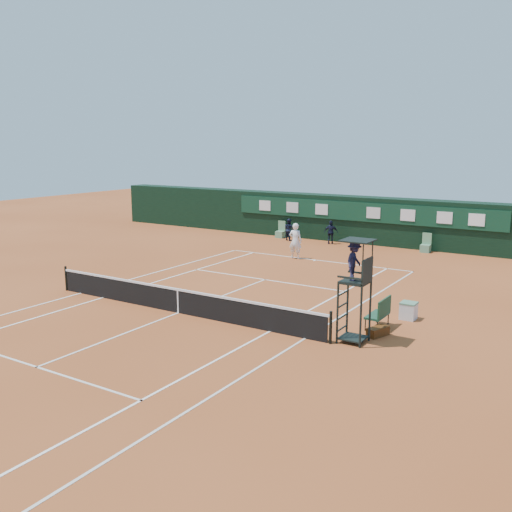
% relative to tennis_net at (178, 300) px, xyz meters
% --- Properties ---
extents(ground, '(90.00, 90.00, 0.00)m').
position_rel_tennis_net_xyz_m(ground, '(0.00, 0.00, -0.51)').
color(ground, '#A85227').
rests_on(ground, ground).
extents(court_lines, '(11.05, 23.85, 0.01)m').
position_rel_tennis_net_xyz_m(court_lines, '(0.00, 0.00, -0.50)').
color(court_lines, silver).
rests_on(court_lines, ground).
extents(tennis_net, '(12.90, 0.10, 1.10)m').
position_rel_tennis_net_xyz_m(tennis_net, '(0.00, 0.00, 0.00)').
color(tennis_net, black).
rests_on(tennis_net, ground).
extents(back_wall, '(40.00, 1.65, 3.00)m').
position_rel_tennis_net_xyz_m(back_wall, '(0.00, 18.74, 1.00)').
color(back_wall, black).
rests_on(back_wall, ground).
extents(linesman_chair_left, '(0.55, 0.50, 1.15)m').
position_rel_tennis_net_xyz_m(linesman_chair_left, '(-5.50, 17.48, -0.19)').
color(linesman_chair_left, '#629670').
rests_on(linesman_chair_left, ground).
extents(linesman_chair_right, '(0.55, 0.50, 1.15)m').
position_rel_tennis_net_xyz_m(linesman_chair_right, '(4.50, 17.48, -0.19)').
color(linesman_chair_right, '#5D8E6B').
rests_on(linesman_chair_right, ground).
extents(umpire_chair, '(0.96, 0.95, 3.42)m').
position_rel_tennis_net_xyz_m(umpire_chair, '(6.95, 0.55, 1.95)').
color(umpire_chair, black).
rests_on(umpire_chair, ground).
extents(player_bench, '(0.56, 1.20, 1.10)m').
position_rel_tennis_net_xyz_m(player_bench, '(7.20, 2.41, 0.09)').
color(player_bench, '#1A422D').
rests_on(player_bench, ground).
extents(tennis_bag, '(0.62, 0.90, 0.31)m').
position_rel_tennis_net_xyz_m(tennis_bag, '(7.45, 1.55, -0.35)').
color(tennis_bag, black).
rests_on(tennis_bag, ground).
extents(cooler, '(0.57, 0.57, 0.65)m').
position_rel_tennis_net_xyz_m(cooler, '(7.73, 3.96, -0.18)').
color(cooler, silver).
rests_on(cooler, ground).
extents(tennis_ball, '(0.07, 0.07, 0.07)m').
position_rel_tennis_net_xyz_m(tennis_ball, '(3.63, 8.29, -0.47)').
color(tennis_ball, '#D6E936').
rests_on(tennis_ball, ground).
extents(player, '(0.80, 0.58, 2.03)m').
position_rel_tennis_net_xyz_m(player, '(-1.20, 11.66, 0.51)').
color(player, white).
rests_on(player, ground).
extents(ball_kid_left, '(0.86, 0.77, 1.47)m').
position_rel_tennis_net_xyz_m(ball_kid_left, '(-4.47, 16.82, 0.23)').
color(ball_kid_left, black).
rests_on(ball_kid_left, ground).
extents(ball_kid_right, '(0.97, 0.69, 1.52)m').
position_rel_tennis_net_xyz_m(ball_kid_right, '(-1.51, 17.07, 0.25)').
color(ball_kid_right, black).
rests_on(ball_kid_right, ground).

